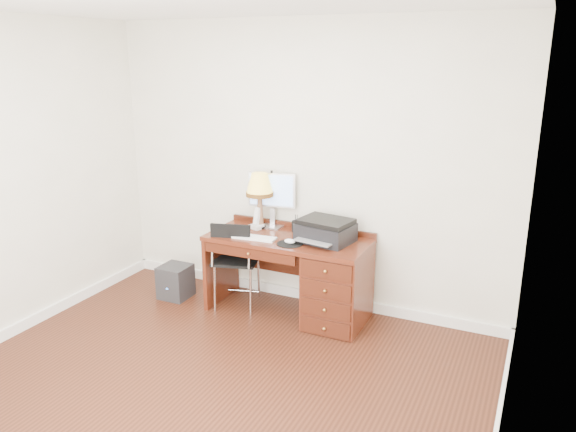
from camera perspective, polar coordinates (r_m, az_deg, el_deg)
The scene contains 12 objects.
ground at distance 4.38m, azimuth -8.11°, elevation -16.88°, with size 4.00×4.00×0.00m, color black.
room_shell at distance 4.81m, azimuth -3.96°, elevation -12.77°, with size 4.00×4.00×4.00m.
desk at distance 5.16m, azimuth 3.29°, elevation -6.21°, with size 1.50×0.67×0.75m.
monitor at distance 5.40m, azimuth -1.62°, elevation 2.35°, with size 0.46×0.18×0.53m.
keyboard at distance 5.15m, azimuth -3.74°, elevation -2.17°, with size 0.46×0.13×0.02m, color white.
mouse_pad at distance 4.98m, azimuth 0.20°, elevation -2.72°, with size 0.23×0.23×0.05m.
printer at distance 5.04m, azimuth 3.84°, elevation -1.47°, with size 0.52×0.43×0.21m.
leg_lamp at distance 5.34m, azimuth -2.90°, elevation 2.84°, with size 0.26×0.26×0.54m.
phone at distance 5.40m, azimuth -3.16°, elevation -0.67°, with size 0.13×0.13×0.21m.
pen_cup at distance 5.33m, azimuth 0.81°, elevation -1.02°, with size 0.08×0.08×0.10m, color black.
chair at distance 5.37m, azimuth -5.62°, elevation -3.96°, with size 0.51×0.51×0.88m.
equipment_box at distance 5.80m, azimuth -11.35°, elevation -6.53°, with size 0.29×0.29×0.33m, color black.
Camera 1 is at (2.07, -3.04, 2.38)m, focal length 35.00 mm.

